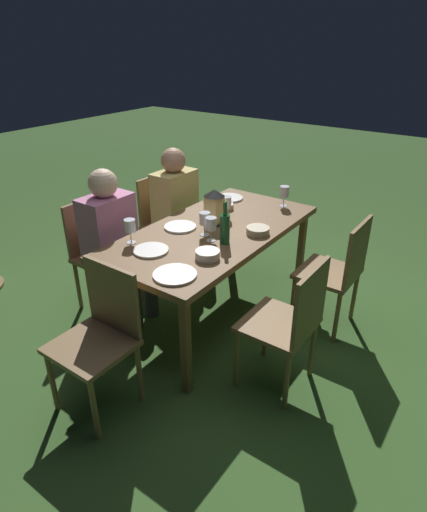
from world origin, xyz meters
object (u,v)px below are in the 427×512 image
object	(u,v)px
wine_glass_d	(226,203)
plate_a	(151,250)
chair_side_right_b	(289,321)
wine_glass_b	(284,192)
plate_c	(229,198)
wine_glass_c	(130,227)
bowl_bread	(225,206)
bowl_olives	(208,254)
plate_b	(175,275)
plate_d	(180,227)
chair_side_left_b	(100,249)
green_bottle_on_table	(225,228)
wine_glass_e	(211,225)
wine_glass_a	(205,220)
person_in_mustard	(181,208)
dining_table	(214,236)
chair_side_left_a	(165,219)
bowl_salad	(258,230)
lantern_centerpiece	(214,205)
person_in_pink	(115,238)
chair_side_right_a	(338,269)
chair_head_far	(100,333)

from	to	relation	value
wine_glass_d	plate_a	distance (m)	0.78
chair_side_right_b	wine_glass_b	world-z (taller)	wine_glass_b
plate_c	wine_glass_d	bearing A→B (deg)	30.21
wine_glass_c	bowl_bread	xyz separation A→B (m)	(-0.90, 0.15, -0.09)
plate_c	bowl_olives	size ratio (longest dim) A/B	1.48
plate_b	plate_d	distance (m)	0.70
chair_side_left_b	green_bottle_on_table	bearing A→B (deg)	103.31
wine_glass_d	wine_glass_e	size ratio (longest dim) A/B	1.00
wine_glass_a	plate_c	world-z (taller)	wine_glass_a
chair_side_left_b	plate_d	world-z (taller)	chair_side_left_b
chair_side_left_b	chair_side_right_b	bearing A→B (deg)	90.00
wine_glass_a	plate_a	bearing A→B (deg)	-18.04
chair_side_left_b	bowl_bread	size ratio (longest dim) A/B	6.17
person_in_mustard	plate_a	bearing A→B (deg)	28.77
dining_table	chair_side_left_a	size ratio (longest dim) A/B	1.97
wine_glass_d	bowl_salad	distance (m)	0.38
chair_side_left_a	lantern_centerpiece	distance (m)	0.91
wine_glass_b	plate_c	world-z (taller)	wine_glass_b
person_in_mustard	plate_b	bearing A→B (deg)	37.95
person_in_pink	wine_glass_a	world-z (taller)	person_in_pink
wine_glass_a	bowl_bread	size ratio (longest dim) A/B	1.20
person_in_mustard	chair_side_left_a	bearing A→B (deg)	-90.00
wine_glass_a	bowl_salad	bearing A→B (deg)	129.48
dining_table	plate_c	bearing A→B (deg)	-156.34
wine_glass_b	lantern_centerpiece	bearing A→B (deg)	-21.54
chair_side_right_b	wine_glass_a	xyz separation A→B (m)	(-0.26, -0.81, 0.36)
chair_side_right_a	wine_glass_a	distance (m)	1.02
wine_glass_e	bowl_salad	xyz separation A→B (m)	(-0.29, 0.20, -0.09)
lantern_centerpiece	wine_glass_e	distance (m)	0.30
person_in_pink	bowl_salad	xyz separation A→B (m)	(-0.50, 0.92, 0.12)
bowl_olives	bowl_bread	bearing A→B (deg)	-153.02
plate_d	wine_glass_d	bearing A→B (deg)	155.46
chair_head_far	wine_glass_e	distance (m)	1.01
wine_glass_e	plate_b	xyz separation A→B (m)	(0.51, 0.11, -0.11)
chair_side_left_a	plate_d	bearing A→B (deg)	50.24
chair_side_left_a	wine_glass_e	xyz separation A→B (m)	(0.56, 0.92, 0.36)
wine_glass_c	wine_glass_d	bearing A→B (deg)	160.16
chair_side_right_b	plate_d	size ratio (longest dim) A/B	3.73
chair_side_right_b	wine_glass_a	size ratio (longest dim) A/B	5.15
wine_glass_a	bowl_olives	distance (m)	0.36
person_in_mustard	chair_side_left_b	distance (m)	0.81
plate_b	bowl_olives	size ratio (longest dim) A/B	1.66
dining_table	plate_a	distance (m)	0.55
chair_side_right_b	wine_glass_c	xyz separation A→B (m)	(0.12, -1.14, 0.36)
wine_glass_e	plate_c	size ratio (longest dim) A/B	0.73
bowl_olives	bowl_bread	xyz separation A→B (m)	(-0.78, -0.40, -0.01)
chair_side_right_b	chair_head_far	world-z (taller)	same
lantern_centerpiece	plate_b	bearing A→B (deg)	18.98
wine_glass_a	plate_a	distance (m)	0.44
chair_side_left_a	wine_glass_e	distance (m)	1.13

